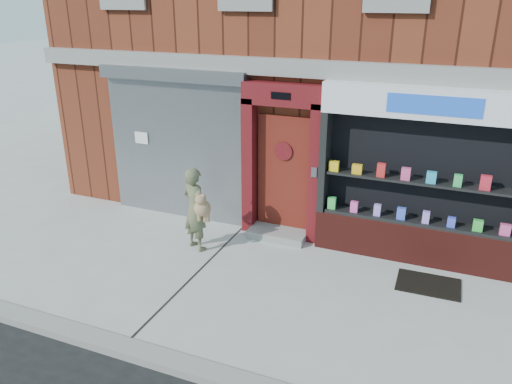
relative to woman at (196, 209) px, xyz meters
The scene contains 8 objects.
ground 2.24m from the woman, 20.82° to the right, with size 80.00×80.00×0.00m, color #9E9E99.
curb 3.57m from the woman, 55.90° to the right, with size 60.00×0.30×0.12m, color gray.
building 6.46m from the woman, 69.52° to the left, with size 12.00×8.16×8.00m.
shutter_bay 1.83m from the woman, 131.35° to the left, with size 3.10×0.30×3.04m.
red_door_bay 1.78m from the woman, 42.65° to the left, with size 1.52×0.58×2.90m.
pharmacy_bay 3.90m from the woman, 16.07° to the left, with size 3.50×0.41×3.00m.
woman is the anchor object (origin of this frame).
doormat 4.09m from the woman, ahead, with size 0.97×0.68×0.02m, color black.
Camera 1 is at (2.10, -6.35, 4.29)m, focal length 35.00 mm.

